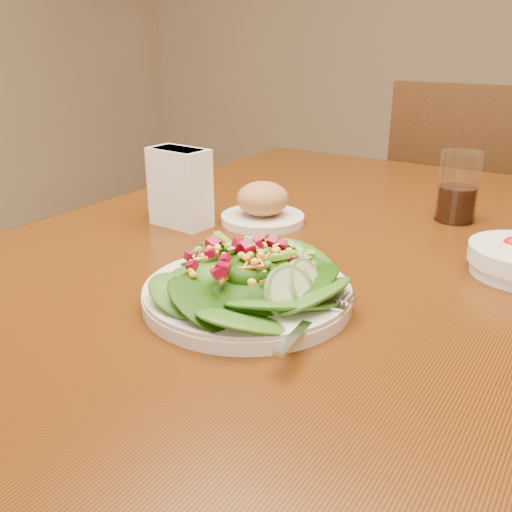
{
  "coord_description": "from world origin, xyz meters",
  "views": [
    {
      "loc": [
        0.41,
        -0.75,
        1.07
      ],
      "look_at": [
        0.05,
        -0.19,
        0.81
      ],
      "focal_mm": 40.0,
      "sensor_mm": 36.0,
      "label": 1
    }
  ],
  "objects": [
    {
      "name": "bread_plate",
      "position": [
        -0.1,
        0.07,
        0.78
      ],
      "size": [
        0.15,
        0.15,
        0.07
      ],
      "color": "white",
      "rests_on": "dining_table"
    },
    {
      "name": "salad_plate",
      "position": [
        0.06,
        -0.21,
        0.78
      ],
      "size": [
        0.27,
        0.26,
        0.08
      ],
      "rotation": [
        0.0,
        0.0,
        0.39
      ],
      "color": "white",
      "rests_on": "dining_table"
    },
    {
      "name": "drinking_glass",
      "position": [
        0.18,
        0.27,
        0.8
      ],
      "size": [
        0.07,
        0.07,
        0.12
      ],
      "color": "silver",
      "rests_on": "dining_table"
    },
    {
      "name": "dining_table",
      "position": [
        0.0,
        0.0,
        0.65
      ],
      "size": [
        0.9,
        1.4,
        0.75
      ],
      "color": "#552B0B",
      "rests_on": "ground_plane"
    },
    {
      "name": "napkin_holder",
      "position": [
        -0.22,
        -0.02,
        0.82
      ],
      "size": [
        0.11,
        0.06,
        0.13
      ],
      "rotation": [
        0.0,
        0.0,
        -0.07
      ],
      "color": "white",
      "rests_on": "dining_table"
    },
    {
      "name": "chair_far",
      "position": [
        0.04,
        0.99,
        0.5
      ],
      "size": [
        0.46,
        0.46,
        0.94
      ],
      "rotation": [
        0.0,
        0.0,
        3.19
      ],
      "color": "#4A2A12",
      "rests_on": "ground_plane"
    }
  ]
}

